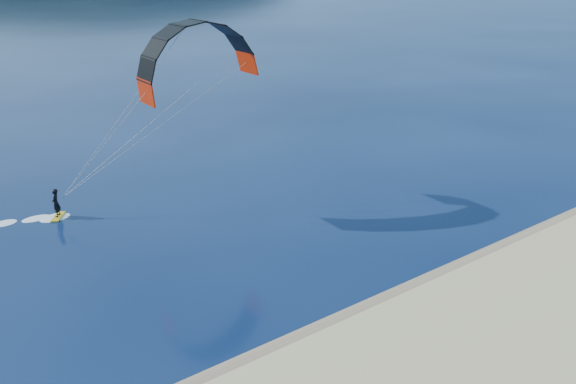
# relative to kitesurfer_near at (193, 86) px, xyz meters

# --- Properties ---
(wet_sand) EXTENTS (220.00, 2.50, 0.10)m
(wet_sand) POSITION_rel_kitesurfer_near_xyz_m (-3.90, -16.91, -8.45)
(wet_sand) COLOR #876B4E
(wet_sand) RESTS_ON ground
(kitesurfer_near) EXTENTS (23.89, 7.16, 12.28)m
(kitesurfer_near) POSITION_rel_kitesurfer_near_xyz_m (0.00, 0.00, 0.00)
(kitesurfer_near) COLOR gold
(kitesurfer_near) RESTS_ON ground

